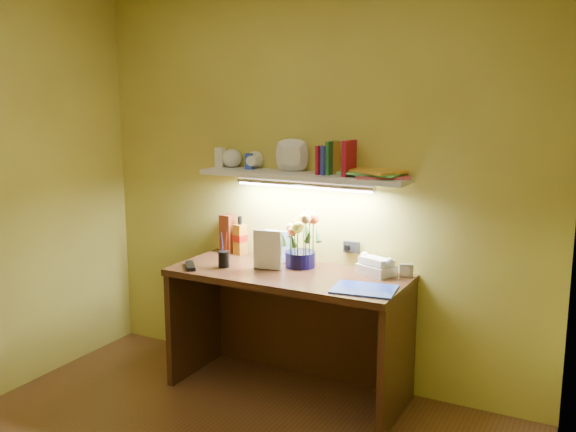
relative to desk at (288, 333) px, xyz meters
The scene contains 13 objects.
desk is the anchor object (origin of this frame).
flower_bouquet 0.56m from the desk, 86.42° to the left, with size 0.20×0.20×0.33m, color #070631, non-canonical shape.
telephone 0.67m from the desk, 21.98° to the left, with size 0.20×0.15×0.12m, color white, non-canonical shape.
desk_clock 0.80m from the desk, 18.98° to the left, with size 0.08×0.04×0.08m, color #BBBCC1.
whisky_bottle 0.73m from the desk, 153.91° to the left, with size 0.07×0.07×0.25m, color #B16B1A, non-canonical shape.
whisky_box 0.80m from the desk, 157.25° to the left, with size 0.08×0.08×0.25m, color #5E240E.
pen_cup 0.61m from the desk, 168.35° to the right, with size 0.07×0.07×0.16m, color black.
art_card 0.54m from the desk, 132.62° to the left, with size 0.19×0.04×0.19m, color white, non-canonical shape.
tv_remote 0.71m from the desk, 161.84° to the right, with size 0.05×0.18×0.02m, color black.
blue_folder 0.66m from the desk, 13.39° to the right, with size 0.33×0.24×0.01m, color blue.
desk_book_a 0.54m from the desk, behind, with size 0.18×0.02×0.24m, color silver.
desk_book_b 0.52m from the desk, behind, with size 0.14×0.01×0.20m, color white.
wall_shelf 0.98m from the desk, 83.81° to the left, with size 1.32×0.35×0.23m.
Camera 1 is at (1.69, -2.02, 1.77)m, focal length 40.00 mm.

